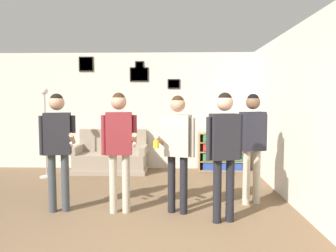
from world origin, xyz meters
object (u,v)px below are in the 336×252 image
object	(u,v)px
couch	(111,158)
person_watcher_holding_cup	(178,142)
floor_lamp	(45,130)
person_player_foreground_center	(119,139)
person_spectator_near_bookshelf	(224,143)
person_spectator_far_right	(252,137)
drinking_cup	(220,130)
person_player_foreground_left	(58,139)
bookshelf	(222,152)

from	to	relation	value
couch	person_watcher_holding_cup	world-z (taller)	person_watcher_holding_cup
floor_lamp	person_player_foreground_center	world-z (taller)	floor_lamp
person_spectator_near_bookshelf	couch	bearing A→B (deg)	124.82
person_player_foreground_center	person_spectator_far_right	size ratio (longest dim) A/B	1.00
drinking_cup	person_player_foreground_center	bearing A→B (deg)	-121.86
person_player_foreground_left	drinking_cup	size ratio (longest dim) A/B	15.94
person_player_foreground_left	couch	bearing A→B (deg)	85.51
person_watcher_holding_cup	floor_lamp	bearing A→B (deg)	142.63
floor_lamp	person_player_foreground_left	bearing A→B (deg)	-63.77
bookshelf	person_player_foreground_center	size ratio (longest dim) A/B	0.63
person_spectator_near_bookshelf	person_spectator_far_right	xyz separation A→B (m)	(0.53, 0.77, -0.00)
couch	person_spectator_near_bookshelf	distance (m)	3.75
floor_lamp	drinking_cup	world-z (taller)	floor_lamp
floor_lamp	person_watcher_holding_cup	xyz separation A→B (m)	(2.72, -2.08, 0.04)
floor_lamp	person_spectator_near_bookshelf	size ratio (longest dim) A/B	1.09
person_player_foreground_left	drinking_cup	distance (m)	3.93
bookshelf	floor_lamp	xyz separation A→B (m)	(-3.74, -0.80, 0.55)
person_player_foreground_left	person_spectator_near_bookshelf	bearing A→B (deg)	-8.33
bookshelf	drinking_cup	size ratio (longest dim) A/B	10.08
person_player_foreground_center	drinking_cup	distance (m)	3.40
person_spectator_far_right	drinking_cup	xyz separation A→B (m)	(-0.16, 2.44, -0.13)
bookshelf	person_watcher_holding_cup	world-z (taller)	person_watcher_holding_cup
person_player_foreground_center	person_spectator_near_bookshelf	world-z (taller)	person_player_foreground_center
floor_lamp	drinking_cup	bearing A→B (deg)	12.28
couch	drinking_cup	size ratio (longest dim) A/B	15.07
person_player_foreground_left	person_watcher_holding_cup	distance (m)	1.70
person_watcher_holding_cup	person_spectator_near_bookshelf	distance (m)	0.69
person_player_foreground_left	person_watcher_holding_cup	bearing A→B (deg)	-0.37
person_player_foreground_left	person_player_foreground_center	world-z (taller)	person_player_foreground_center
bookshelf	drinking_cup	distance (m)	0.49
person_player_foreground_center	person_watcher_holding_cup	distance (m)	0.82
bookshelf	person_spectator_near_bookshelf	bearing A→B (deg)	-97.31
bookshelf	person_player_foreground_left	bearing A→B (deg)	-133.44
couch	person_player_foreground_center	xyz separation A→B (m)	(0.67, -2.70, 0.75)
couch	floor_lamp	size ratio (longest dim) A/B	0.86
couch	person_watcher_holding_cup	size ratio (longest dim) A/B	0.96
couch	drinking_cup	distance (m)	2.55
bookshelf	person_player_foreground_left	xyz separation A→B (m)	(-2.72, -2.87, 0.61)
person_spectator_far_right	person_spectator_near_bookshelf	bearing A→B (deg)	-124.89
couch	person_watcher_holding_cup	xyz separation A→B (m)	(1.49, -2.69, 0.72)
floor_lamp	person_spectator_near_bookshelf	world-z (taller)	floor_lamp
person_spectator_far_right	person_player_foreground_center	bearing A→B (deg)	-167.15
bookshelf	person_spectator_far_right	bearing A→B (deg)	-87.13
drinking_cup	person_spectator_near_bookshelf	bearing A→B (deg)	-96.57
floor_lamp	person_player_foreground_center	xyz separation A→B (m)	(1.90, -2.08, 0.07)
floor_lamp	person_player_foreground_center	bearing A→B (deg)	-47.67
person_player_foreground_left	person_spectator_near_bookshelf	size ratio (longest dim) A/B	1.00
couch	drinking_cup	bearing A→B (deg)	4.46
bookshelf	floor_lamp	size ratio (longest dim) A/B	0.58
couch	bookshelf	distance (m)	2.52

